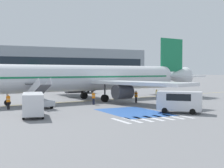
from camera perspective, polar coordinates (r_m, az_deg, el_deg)
ground_plane at (r=49.03m, az=-2.56°, el=-3.07°), size 600.00×600.00×0.00m
apron_leadline_yellow at (r=48.85m, az=-4.97°, el=-3.09°), size 77.28×12.83×0.01m
apron_stand_patch_blue at (r=35.41m, az=3.89°, el=-5.14°), size 6.02×9.14×0.01m
apron_walkway_bar_0 at (r=29.13m, az=1.60°, el=-6.76°), size 0.44×3.60×0.01m
apron_walkway_bar_1 at (r=29.70m, az=3.66°, el=-6.58°), size 0.44×3.60×0.01m
apron_walkway_bar_2 at (r=30.31m, az=5.64°, el=-6.41°), size 0.44×3.60×0.01m
apron_walkway_bar_3 at (r=30.96m, az=7.54°, el=-6.24°), size 0.44×3.60×0.01m
apron_walkway_bar_4 at (r=31.63m, az=9.36°, el=-6.06°), size 0.44×3.60×0.01m
apron_walkway_bar_5 at (r=32.34m, az=11.09°, el=-5.89°), size 0.44×3.60×0.01m
apron_walkway_bar_6 at (r=33.08m, az=12.75°, el=-5.72°), size 0.44×3.60×0.01m
airliner at (r=48.97m, az=-4.36°, el=1.10°), size 44.66×34.16×10.85m
boarding_stairs_forward at (r=40.52m, az=-13.23°, el=-2.89°), size 2.95×5.47×3.83m
fuel_tanker at (r=69.92m, az=-5.54°, el=-0.08°), size 3.02×10.77×3.37m
service_van_0 at (r=32.50m, az=-14.25°, el=-3.38°), size 3.00×5.46×2.38m
service_van_1 at (r=35.18m, az=12.24°, el=-2.93°), size 4.71×4.73×2.39m
baggage_cart at (r=49.75m, az=12.22°, el=-2.75°), size 2.91×2.15×0.87m
ground_crew_0 at (r=52.70m, az=8.16°, el=-1.72°), size 0.37×0.48×1.60m
ground_crew_1 at (r=43.07m, az=-3.39°, el=-2.41°), size 0.48×0.45×1.82m
ground_crew_2 at (r=39.60m, az=-18.44°, el=-2.88°), size 0.48×0.35×1.88m
ground_crew_3 at (r=45.70m, az=4.42°, el=-2.16°), size 0.42×0.49×1.79m
traffic_cone_0 at (r=47.55m, az=13.35°, el=-2.93°), size 0.54×0.54×0.60m
traffic_cone_1 at (r=51.63m, az=10.37°, el=-2.47°), size 0.59×0.59×0.66m
terminal_building at (r=117.62m, az=-16.20°, el=3.23°), size 97.08×12.10×13.36m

